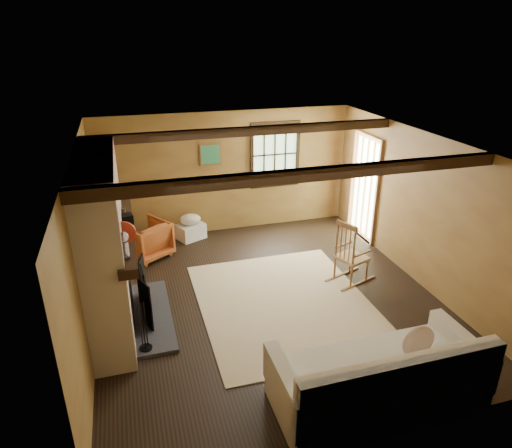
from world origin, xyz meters
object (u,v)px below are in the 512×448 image
object	(u,v)px
rocking_chair	(350,256)
armchair	(146,240)
laundry_basket	(191,231)
fireplace	(108,253)
sofa	(380,382)

from	to	relation	value
rocking_chair	armchair	distance (m)	3.59
laundry_basket	fireplace	bearing A→B (deg)	-119.85
laundry_basket	armchair	distance (m)	1.05
sofa	armchair	bearing A→B (deg)	116.14
fireplace	rocking_chair	distance (m)	3.72
rocking_chair	laundry_basket	size ratio (longest dim) A/B	2.14
armchair	rocking_chair	bearing A→B (deg)	116.93
fireplace	laundry_basket	world-z (taller)	fireplace
sofa	laundry_basket	distance (m)	5.07
fireplace	sofa	xyz separation A→B (m)	(2.73, -2.40, -0.78)
sofa	laundry_basket	size ratio (longest dim) A/B	4.55
fireplace	armchair	xyz separation A→B (m)	(0.56, 1.94, -0.77)
fireplace	armchair	bearing A→B (deg)	73.93
laundry_basket	armchair	xyz separation A→B (m)	(-0.87, -0.56, 0.18)
armchair	sofa	bearing A→B (deg)	83.56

